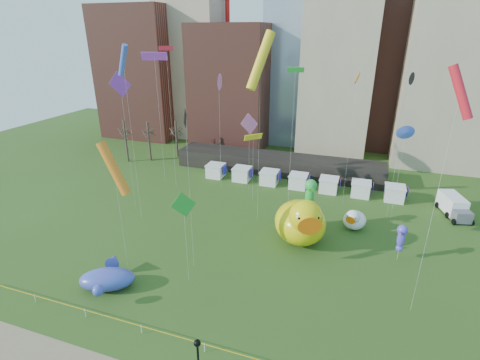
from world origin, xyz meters
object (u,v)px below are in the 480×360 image
at_px(box_truck, 453,206).
at_px(lamppost, 198,359).
at_px(big_duck, 301,221).
at_px(seahorse_purple, 402,236).
at_px(whale_inflatable, 108,278).
at_px(seahorse_green, 310,193).
at_px(small_duck, 354,219).

bearing_deg(box_truck, lamppost, -136.81).
distance_m(big_duck, lamppost, 22.54).
distance_m(seahorse_purple, whale_inflatable, 32.11).
bearing_deg(whale_inflatable, seahorse_green, 22.92).
bearing_deg(seahorse_purple, box_truck, 83.51).
relative_size(big_duck, small_duck, 2.19).
bearing_deg(big_duck, seahorse_green, 62.13).
height_order(lamppost, box_truck, lamppost).
xyz_separation_m(seahorse_green, seahorse_purple, (10.98, -3.64, -2.12)).
bearing_deg(small_duck, big_duck, -122.57).
distance_m(small_duck, whale_inflatable, 31.01).
distance_m(big_duck, seahorse_green, 4.24).
distance_m(seahorse_green, seahorse_purple, 11.76).
height_order(seahorse_purple, whale_inflatable, seahorse_purple).
height_order(small_duck, seahorse_green, seahorse_green).
bearing_deg(seahorse_green, lamppost, -116.80).
bearing_deg(lamppost, box_truck, 58.44).
xyz_separation_m(big_duck, small_duck, (6.13, 5.70, -1.62)).
height_order(seahorse_purple, lamppost, lamppost).
height_order(big_duck, small_duck, big_duck).
distance_m(small_duck, seahorse_green, 7.28).
height_order(small_duck, lamppost, lamppost).
relative_size(seahorse_green, lamppost, 1.47).
relative_size(small_duck, seahorse_purple, 0.95).
xyz_separation_m(lamppost, box_truck, (22.68, 36.92, -1.60)).
height_order(whale_inflatable, box_truck, box_truck).
height_order(small_duck, box_truck, small_duck).
xyz_separation_m(small_duck, whale_inflatable, (-23.25, -20.51, -0.29)).
height_order(whale_inflatable, lamppost, lamppost).
xyz_separation_m(seahorse_purple, box_truck, (8.04, 14.67, -1.77)).
bearing_deg(small_duck, seahorse_green, -145.52).
relative_size(whale_inflatable, lamppost, 1.41).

